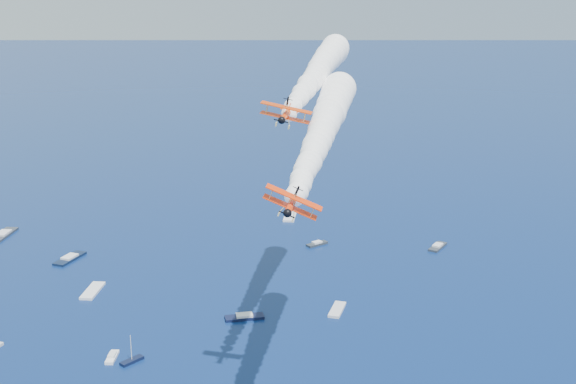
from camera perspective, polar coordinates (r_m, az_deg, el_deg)
biplane_lead at (r=126.99m, az=-0.18°, el=5.93°), size 12.06×12.66×7.45m
biplane_trail at (r=95.18m, az=0.24°, el=-0.97°), size 10.92×11.25×7.67m
smoke_trail_lead at (r=159.90m, az=2.18°, el=9.02°), size 72.44×71.26×12.41m
smoke_trail_trail at (r=127.40m, az=2.63°, el=4.68°), size 72.47×71.89×12.41m
spectator_boats at (r=206.49m, az=-19.04°, el=-8.32°), size 217.00×158.65×0.70m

